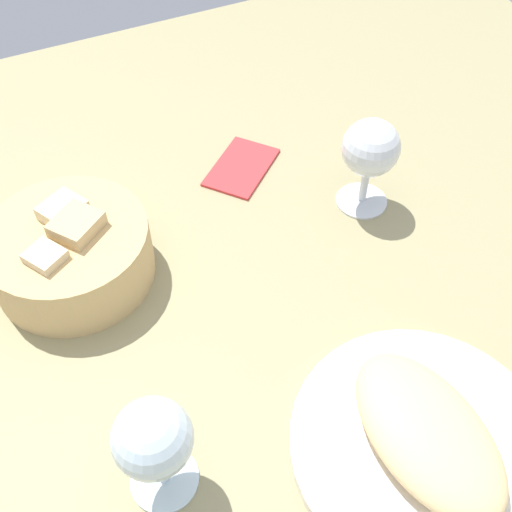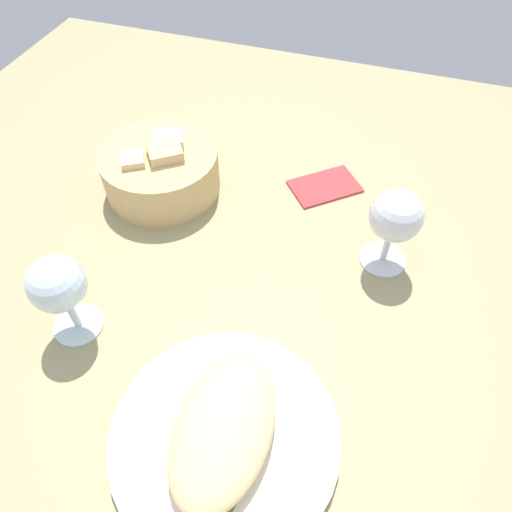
{
  "view_description": "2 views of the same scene",
  "coord_description": "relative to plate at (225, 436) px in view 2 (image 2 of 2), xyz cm",
  "views": [
    {
      "loc": [
        -31.15,
        21.15,
        57.3
      ],
      "look_at": [
        8.95,
        1.85,
        4.91
      ],
      "focal_mm": 43.46,
      "sensor_mm": 36.0,
      "label": 1
    },
    {
      "loc": [
        -32.43,
        -12.65,
        53.7
      ],
      "look_at": [
        6.34,
        -0.05,
        4.86
      ],
      "focal_mm": 33.55,
      "sensor_mm": 36.0,
      "label": 2
    }
  ],
  "objects": [
    {
      "name": "wine_glass_near",
      "position": [
        31.15,
        -12.79,
        7.72
      ],
      "size": [
        7.18,
        7.18,
        12.66
      ],
      "color": "silver",
      "rests_on": "ground_plane"
    },
    {
      "name": "lettuce_garnish",
      "position": [
        -5.92,
        -1.03,
        1.47
      ],
      "size": [
        5.15,
        5.15,
        1.54
      ],
      "primitive_type": "cone",
      "color": "#4A7F30",
      "rests_on": "plate"
    },
    {
      "name": "ground_plane",
      "position": [
        15.98,
        3.71,
        -1.7
      ],
      "size": [
        140.0,
        140.0,
        2.0
      ],
      "primitive_type": "cube",
      "color": "#9B9164"
    },
    {
      "name": "bread_basket",
      "position": [
        35.54,
        23.95,
        3.12
      ],
      "size": [
        18.52,
        18.52,
        8.83
      ],
      "color": "#D9B373",
      "rests_on": "ground_plane"
    },
    {
      "name": "plate",
      "position": [
        0.0,
        0.0,
        0.0
      ],
      "size": [
        25.36,
        25.36,
        1.4
      ],
      "primitive_type": "cylinder",
      "color": "white",
      "rests_on": "ground_plane"
    },
    {
      "name": "folded_napkin",
      "position": [
        43.91,
        -1.34,
        -0.3
      ],
      "size": [
        12.44,
        12.92,
        0.8
      ],
      "primitive_type": "cube",
      "rotation": [
        0.0,
        0.0,
        2.27
      ],
      "color": "red",
      "rests_on": "ground_plane"
    },
    {
      "name": "wine_glass_far",
      "position": [
        7.76,
        23.22,
        7.71
      ],
      "size": [
        6.91,
        6.91,
        12.55
      ],
      "color": "silver",
      "rests_on": "ground_plane"
    },
    {
      "name": "omelette",
      "position": [
        0.0,
        -0.0,
        2.67
      ],
      "size": [
        18.4,
        11.06,
        3.94
      ],
      "primitive_type": "ellipsoid",
      "rotation": [
        0.0,
        0.0,
        0.03
      ],
      "color": "#EEC987",
      "rests_on": "plate"
    }
  ]
}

